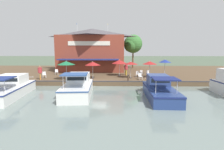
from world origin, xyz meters
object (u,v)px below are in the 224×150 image
object	(u,v)px
patio_umbrella_by_entrance	(119,62)
cafe_chair_facing_river	(44,74)
patio_umbrella_near_quay_edge	(131,63)
person_mid_patio	(126,68)
patio_umbrella_mid_patio_left	(150,63)
motorboat_mid_row	(158,89)
waterfront_restaurant	(93,49)
cafe_chair_under_first_umbrella	(138,74)
patio_umbrella_far_corner	(66,63)
motorboat_second_along	(11,88)
mooring_post	(128,78)
cafe_chair_back_row_seat	(148,73)
person_near_entrance	(40,71)
cafe_chair_beside_entrance	(57,72)
cafe_chair_far_corner_seat	(142,73)
motorboat_fourth_along	(78,86)
patio_umbrella_mid_patio_right	(93,64)
cafe_chair_mid_patio	(140,76)
tree_downstream_bank	(133,44)
patio_umbrella_back_row	(165,61)

from	to	relation	value
patio_umbrella_by_entrance	cafe_chair_facing_river	distance (m)	10.84
patio_umbrella_near_quay_edge	person_mid_patio	distance (m)	2.93
patio_umbrella_mid_patio_left	motorboat_mid_row	size ratio (longest dim) A/B	0.31
waterfront_restaurant	patio_umbrella_near_quay_edge	bearing A→B (deg)	32.60
patio_umbrella_near_quay_edge	cafe_chair_under_first_umbrella	bearing A→B (deg)	127.92
patio_umbrella_far_corner	motorboat_second_along	xyz separation A→B (m)	(5.82, -3.85, -2.00)
mooring_post	cafe_chair_back_row_seat	bearing A→B (deg)	143.68
waterfront_restaurant	person_near_entrance	world-z (taller)	waterfront_restaurant
patio_umbrella_far_corner	cafe_chair_beside_entrance	bearing A→B (deg)	-148.06
patio_umbrella_mid_patio_left	cafe_chair_far_corner_seat	distance (m)	2.46
cafe_chair_beside_entrance	cafe_chair_facing_river	bearing A→B (deg)	-12.64
person_near_entrance	motorboat_fourth_along	distance (m)	8.35
cafe_chair_beside_entrance	person_near_entrance	world-z (taller)	person_near_entrance
cafe_chair_beside_entrance	person_near_entrance	distance (m)	4.68
patio_umbrella_far_corner	motorboat_fourth_along	distance (m)	6.45
person_mid_patio	motorboat_mid_row	distance (m)	10.68
patio_umbrella_mid_patio_right	person_near_entrance	xyz separation A→B (m)	(1.09, -6.74, -0.88)
patio_umbrella_by_entrance	patio_umbrella_near_quay_edge	bearing A→B (deg)	35.75
patio_umbrella_near_quay_edge	patio_umbrella_by_entrance	xyz separation A→B (m)	(-2.09, -1.51, 0.05)
patio_umbrella_by_entrance	cafe_chair_beside_entrance	size ratio (longest dim) A/B	2.85
cafe_chair_under_first_umbrella	motorboat_fourth_along	bearing A→B (deg)	-40.50
cafe_chair_mid_patio	cafe_chair_back_row_seat	bearing A→B (deg)	152.39
motorboat_second_along	motorboat_fourth_along	bearing A→B (deg)	92.53
patio_umbrella_near_quay_edge	patio_umbrella_mid_patio_left	size ratio (longest dim) A/B	0.98
patio_umbrella_near_quay_edge	tree_downstream_bank	size ratio (longest dim) A/B	0.33
cafe_chair_mid_patio	cafe_chair_far_corner_seat	size ratio (longest dim) A/B	1.00
patio_umbrella_mid_patio_left	motorboat_mid_row	distance (m)	8.15
patio_umbrella_by_entrance	cafe_chair_back_row_seat	xyz separation A→B (m)	(0.38, 4.21, -1.64)
patio_umbrella_far_corner	motorboat_fourth_along	world-z (taller)	patio_umbrella_far_corner
cafe_chair_mid_patio	tree_downstream_bank	bearing A→B (deg)	178.75
patio_umbrella_far_corner	waterfront_restaurant	bearing A→B (deg)	170.68
motorboat_mid_row	patio_umbrella_mid_patio_right	bearing A→B (deg)	-134.96
cafe_chair_beside_entrance	mooring_post	bearing A→B (deg)	62.15
cafe_chair_beside_entrance	cafe_chair_far_corner_seat	size ratio (longest dim) A/B	1.00
patio_umbrella_mid_patio_left	person_near_entrance	size ratio (longest dim) A/B	1.29
patio_umbrella_far_corner	cafe_chair_far_corner_seat	xyz separation A→B (m)	(-3.53, 10.25, -1.71)
cafe_chair_beside_entrance	motorboat_second_along	distance (m)	10.49
patio_umbrella_far_corner	cafe_chair_facing_river	bearing A→B (deg)	-113.26
tree_downstream_bank	patio_umbrella_back_row	bearing A→B (deg)	17.02
person_near_entrance	motorboat_fourth_along	bearing A→B (deg)	48.08
person_mid_patio	cafe_chair_back_row_seat	bearing A→B (deg)	71.99
patio_umbrella_far_corner	cafe_chair_back_row_seat	world-z (taller)	patio_umbrella_far_corner
cafe_chair_mid_patio	cafe_chair_beside_entrance	bearing A→B (deg)	-108.96
cafe_chair_back_row_seat	cafe_chair_far_corner_seat	world-z (taller)	same
cafe_chair_under_first_umbrella	cafe_chair_far_corner_seat	xyz separation A→B (m)	(-1.13, 0.76, 0.00)
patio_umbrella_mid_patio_right	mooring_post	size ratio (longest dim) A/B	2.88
patio_umbrella_mid_patio_left	cafe_chair_under_first_umbrella	distance (m)	2.32
patio_umbrella_mid_patio_left	tree_downstream_bank	distance (m)	13.45
cafe_chair_far_corner_seat	waterfront_restaurant	bearing A→B (deg)	-134.62
waterfront_restaurant	cafe_chair_far_corner_seat	xyz separation A→B (m)	(8.22, 8.33, -3.52)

